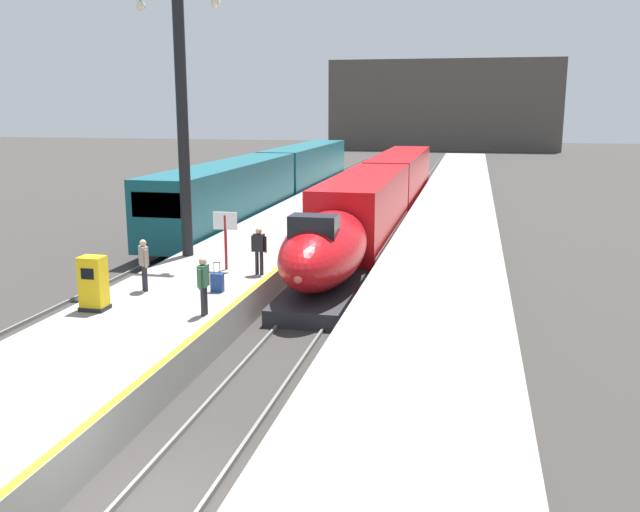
{
  "coord_description": "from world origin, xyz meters",
  "views": [
    {
      "loc": [
        5.12,
        -10.03,
        6.91
      ],
      "look_at": [
        0.05,
        12.98,
        1.8
      ],
      "focal_mm": 38.95,
      "sensor_mm": 36.0,
      "label": 1
    }
  ],
  "objects_px": {
    "station_column_mid": "(181,96)",
    "ticket_machine_yellow": "(93,285)",
    "passenger_near_edge": "(144,261)",
    "rolling_suitcase": "(217,283)",
    "highspeed_train_main": "(380,195)",
    "passenger_mid_platform": "(259,247)",
    "passenger_far_waiting": "(203,282)",
    "regional_train_adjacent": "(274,178)",
    "departure_info_board": "(225,229)"
  },
  "relations": [
    {
      "from": "station_column_mid",
      "to": "ticket_machine_yellow",
      "type": "bearing_deg",
      "value": -87.4
    },
    {
      "from": "passenger_near_edge",
      "to": "rolling_suitcase",
      "type": "distance_m",
      "value": 2.46
    },
    {
      "from": "highspeed_train_main",
      "to": "station_column_mid",
      "type": "height_order",
      "value": "station_column_mid"
    },
    {
      "from": "passenger_mid_platform",
      "to": "passenger_far_waiting",
      "type": "distance_m",
      "value": 5.0
    },
    {
      "from": "passenger_far_waiting",
      "to": "rolling_suitcase",
      "type": "bearing_deg",
      "value": 102.44
    },
    {
      "from": "passenger_near_edge",
      "to": "passenger_mid_platform",
      "type": "bearing_deg",
      "value": 44.39
    },
    {
      "from": "station_column_mid",
      "to": "ticket_machine_yellow",
      "type": "height_order",
      "value": "station_column_mid"
    },
    {
      "from": "regional_train_adjacent",
      "to": "departure_info_board",
      "type": "bearing_deg",
      "value": -78.34
    },
    {
      "from": "passenger_far_waiting",
      "to": "regional_train_adjacent",
      "type": "bearing_deg",
      "value": 102.08
    },
    {
      "from": "passenger_near_edge",
      "to": "station_column_mid",
      "type": "bearing_deg",
      "value": 98.6
    },
    {
      "from": "passenger_near_edge",
      "to": "passenger_far_waiting",
      "type": "relative_size",
      "value": 1.0
    },
    {
      "from": "regional_train_adjacent",
      "to": "passenger_mid_platform",
      "type": "relative_size",
      "value": 21.66
    },
    {
      "from": "station_column_mid",
      "to": "passenger_far_waiting",
      "type": "bearing_deg",
      "value": -63.8
    },
    {
      "from": "passenger_mid_platform",
      "to": "passenger_far_waiting",
      "type": "height_order",
      "value": "same"
    },
    {
      "from": "passenger_near_edge",
      "to": "rolling_suitcase",
      "type": "bearing_deg",
      "value": 9.48
    },
    {
      "from": "regional_train_adjacent",
      "to": "station_column_mid",
      "type": "xyz_separation_m",
      "value": [
        2.2,
        -20.04,
        5.14
      ]
    },
    {
      "from": "station_column_mid",
      "to": "passenger_mid_platform",
      "type": "bearing_deg",
      "value": -33.59
    },
    {
      "from": "departure_info_board",
      "to": "highspeed_train_main",
      "type": "bearing_deg",
      "value": 77.26
    },
    {
      "from": "highspeed_train_main",
      "to": "regional_train_adjacent",
      "type": "height_order",
      "value": "regional_train_adjacent"
    },
    {
      "from": "rolling_suitcase",
      "to": "departure_info_board",
      "type": "xyz_separation_m",
      "value": [
        -0.8,
        3.04,
        1.2
      ]
    },
    {
      "from": "passenger_near_edge",
      "to": "departure_info_board",
      "type": "distance_m",
      "value": 3.79
    },
    {
      "from": "ticket_machine_yellow",
      "to": "departure_info_board",
      "type": "height_order",
      "value": "departure_info_board"
    },
    {
      "from": "ticket_machine_yellow",
      "to": "passenger_near_edge",
      "type": "bearing_deg",
      "value": 78.5
    },
    {
      "from": "rolling_suitcase",
      "to": "passenger_mid_platform",
      "type": "bearing_deg",
      "value": 75.91
    },
    {
      "from": "highspeed_train_main",
      "to": "regional_train_adjacent",
      "type": "xyz_separation_m",
      "value": [
        -8.1,
        6.29,
        0.21
      ]
    },
    {
      "from": "highspeed_train_main",
      "to": "passenger_near_edge",
      "type": "height_order",
      "value": "highspeed_train_main"
    },
    {
      "from": "regional_train_adjacent",
      "to": "passenger_mid_platform",
      "type": "height_order",
      "value": "regional_train_adjacent"
    },
    {
      "from": "rolling_suitcase",
      "to": "departure_info_board",
      "type": "bearing_deg",
      "value": 104.76
    },
    {
      "from": "passenger_near_edge",
      "to": "ticket_machine_yellow",
      "type": "bearing_deg",
      "value": -101.5
    },
    {
      "from": "regional_train_adjacent",
      "to": "ticket_machine_yellow",
      "type": "height_order",
      "value": "regional_train_adjacent"
    },
    {
      "from": "passenger_mid_platform",
      "to": "ticket_machine_yellow",
      "type": "xyz_separation_m",
      "value": [
        -3.42,
        -5.19,
        -0.25
      ]
    },
    {
      "from": "regional_train_adjacent",
      "to": "passenger_far_waiting",
      "type": "bearing_deg",
      "value": -77.92
    },
    {
      "from": "highspeed_train_main",
      "to": "ticket_machine_yellow",
      "type": "distance_m",
      "value": 22.16
    },
    {
      "from": "passenger_near_edge",
      "to": "departure_info_board",
      "type": "xyz_separation_m",
      "value": [
        1.53,
        3.43,
        0.52
      ]
    },
    {
      "from": "passenger_far_waiting",
      "to": "ticket_machine_yellow",
      "type": "relative_size",
      "value": 1.06
    },
    {
      "from": "passenger_mid_platform",
      "to": "departure_info_board",
      "type": "distance_m",
      "value": 1.61
    },
    {
      "from": "station_column_mid",
      "to": "passenger_mid_platform",
      "type": "distance_m",
      "value": 6.92
    },
    {
      "from": "regional_train_adjacent",
      "to": "passenger_far_waiting",
      "type": "relative_size",
      "value": 21.66
    },
    {
      "from": "highspeed_train_main",
      "to": "passenger_near_edge",
      "type": "xyz_separation_m",
      "value": [
        -5.08,
        -19.15,
        0.12
      ]
    },
    {
      "from": "ticket_machine_yellow",
      "to": "passenger_mid_platform",
      "type": "bearing_deg",
      "value": 56.58
    },
    {
      "from": "departure_info_board",
      "to": "station_column_mid",
      "type": "bearing_deg",
      "value": 139.9
    },
    {
      "from": "regional_train_adjacent",
      "to": "station_column_mid",
      "type": "height_order",
      "value": "station_column_mid"
    },
    {
      "from": "passenger_far_waiting",
      "to": "ticket_machine_yellow",
      "type": "height_order",
      "value": "passenger_far_waiting"
    },
    {
      "from": "passenger_far_waiting",
      "to": "highspeed_train_main",
      "type": "bearing_deg",
      "value": 84.08
    },
    {
      "from": "passenger_far_waiting",
      "to": "station_column_mid",
      "type": "bearing_deg",
      "value": 116.2
    },
    {
      "from": "station_column_mid",
      "to": "rolling_suitcase",
      "type": "relative_size",
      "value": 10.69
    },
    {
      "from": "passenger_near_edge",
      "to": "rolling_suitcase",
      "type": "height_order",
      "value": "passenger_near_edge"
    },
    {
      "from": "passenger_near_edge",
      "to": "regional_train_adjacent",
      "type": "bearing_deg",
      "value": 96.76
    },
    {
      "from": "station_column_mid",
      "to": "ticket_machine_yellow",
      "type": "xyz_separation_m",
      "value": [
        0.35,
        -7.7,
        -5.48
      ]
    },
    {
      "from": "passenger_mid_platform",
      "to": "ticket_machine_yellow",
      "type": "distance_m",
      "value": 6.22
    }
  ]
}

